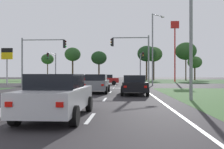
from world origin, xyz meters
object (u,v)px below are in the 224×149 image
(car_white_second, at_px, (41,80))
(car_red_seventh, at_px, (106,79))
(traffic_signal_far_left, at_px, (53,62))
(treeline_second, at_px, (73,55))
(treeline_seventh, at_px, (195,62))
(car_silver_third, at_px, (58,95))
(street_lamp_second, at_px, (153,46))
(car_black_near, at_px, (134,85))
(traffic_signal_near_right, at_px, (135,52))
(street_lamp_near, at_px, (188,16))
(treeline_near, at_px, (48,59))
(treeline_fifth, at_px, (186,51))
(treeline_fourth, at_px, (147,54))
(car_blue_sixth, at_px, (101,77))
(car_grey_fourth, at_px, (97,83))
(fastfood_pole_sign, at_px, (175,38))
(treeline_sixth, at_px, (154,54))
(traffic_signal_near_left, at_px, (38,53))
(traffic_signal_far_right, at_px, (141,62))
(pedestrian_at_median, at_px, (99,77))
(car_maroon_fifth, at_px, (88,79))
(fuel_price_totem, at_px, (7,58))
(treeline_third, at_px, (99,58))

(car_white_second, xyz_separation_m, car_red_seventh, (9.07, 3.88, -0.01))
(car_white_second, distance_m, traffic_signal_far_left, 7.21)
(treeline_second, relative_size, treeline_seventh, 1.30)
(car_silver_third, relative_size, street_lamp_second, 0.43)
(car_silver_third, bearing_deg, street_lamp_second, 74.73)
(car_black_near, bearing_deg, street_lamp_second, 76.76)
(traffic_signal_near_right, relative_size, street_lamp_near, 0.66)
(treeline_near, relative_size, treeline_fifth, 0.76)
(car_red_seventh, bearing_deg, treeline_fourth, -19.30)
(car_blue_sixth, distance_m, traffic_signal_near_right, 40.85)
(car_grey_fourth, bearing_deg, car_blue_sixth, 95.62)
(street_lamp_near, relative_size, fastfood_pole_sign, 0.70)
(car_red_seventh, height_order, treeline_sixth, treeline_sixth)
(treeline_near, xyz_separation_m, treeline_sixth, (31.10, -2.41, 1.03))
(traffic_signal_near_right, distance_m, traffic_signal_near_left, 11.67)
(traffic_signal_far_right, distance_m, street_lamp_second, 5.50)
(traffic_signal_near_left, xyz_separation_m, pedestrian_at_median, (5.40, 18.13, -3.04))
(car_maroon_fifth, distance_m, treeline_sixth, 26.02)
(traffic_signal_near_left, distance_m, street_lamp_near, 18.90)
(traffic_signal_far_right, distance_m, pedestrian_at_median, 10.91)
(car_grey_fourth, bearing_deg, treeline_near, 113.86)
(car_black_near, xyz_separation_m, treeline_near, (-23.57, 47.68, 5.43))
(car_blue_sixth, distance_m, street_lamp_near, 53.46)
(car_maroon_fifth, distance_m, treeline_fifth, 30.34)
(traffic_signal_far_right, xyz_separation_m, fuel_price_totem, (-21.72, -2.41, 0.55))
(treeline_third, bearing_deg, treeline_second, -163.37)
(car_grey_fourth, xyz_separation_m, fastfood_pole_sign, (13.64, 30.95, 8.85))
(car_blue_sixth, height_order, treeline_seventh, treeline_seventh)
(car_black_near, height_order, treeline_near, treeline_near)
(fastfood_pole_sign, distance_m, treeline_third, 22.04)
(pedestrian_at_median, bearing_deg, traffic_signal_far_right, -50.93)
(car_maroon_fifth, bearing_deg, street_lamp_second, 136.91)
(car_red_seventh, height_order, fuel_price_totem, fuel_price_totem)
(street_lamp_second, xyz_separation_m, treeline_sixth, (4.06, 30.55, 1.52))
(car_silver_third, distance_m, treeline_seventh, 61.74)
(car_grey_fourth, relative_size, treeline_sixth, 0.46)
(car_blue_sixth, bearing_deg, treeline_near, 3.04)
(car_grey_fourth, xyz_separation_m, car_maroon_fifth, (-4.70, 23.82, -0.04))
(fuel_price_totem, xyz_separation_m, treeline_fourth, (24.99, 26.06, 2.99))
(treeline_fourth, xyz_separation_m, treeline_sixth, (2.14, 1.96, -0.02))
(car_blue_sixth, distance_m, traffic_signal_far_right, 30.64)
(traffic_signal_near_right, relative_size, fuel_price_totem, 1.06)
(car_maroon_fifth, xyz_separation_m, treeline_fourth, (13.22, 18.02, 6.49))
(street_lamp_near, bearing_deg, treeline_third, 102.89)
(car_white_second, relative_size, fuel_price_totem, 0.72)
(treeline_near, bearing_deg, car_black_near, -63.69)
(traffic_signal_near_left, relative_size, traffic_signal_far_right, 1.04)
(street_lamp_second, relative_size, fuel_price_totem, 1.77)
(fuel_price_totem, bearing_deg, pedestrian_at_median, 34.53)
(treeline_second, height_order, treeline_fifth, treeline_fifth)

